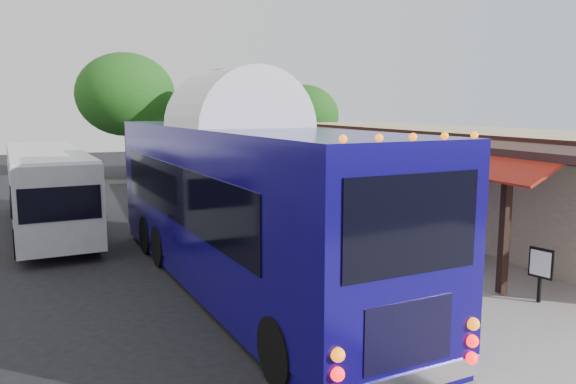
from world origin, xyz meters
name	(u,v)px	position (x,y,z in m)	size (l,w,h in m)	color
ground	(283,272)	(0.00, 0.00, 0.00)	(90.00, 90.00, 0.00)	black
sidewalk	(372,226)	(5.00, 4.00, 0.07)	(10.00, 40.00, 0.15)	#9E9B93
curb	(243,237)	(0.05, 4.00, 0.07)	(0.20, 40.00, 0.16)	gray
station_shelter	(451,174)	(8.38, 4.00, 1.85)	(8.15, 20.00, 3.60)	tan
coach_bus	(238,196)	(-1.45, -0.73, 2.27)	(4.03, 13.38, 4.22)	#100865
city_bus	(47,186)	(-6.05, 7.95, 1.61)	(3.42, 11.03, 2.91)	gray
ped_a	(340,251)	(0.60, -2.21, 1.06)	(0.67, 0.44, 1.83)	black
ped_b	(246,195)	(0.89, 6.38, 1.11)	(0.94, 0.73, 1.93)	black
ped_c	(234,187)	(1.30, 9.37, 1.00)	(1.00, 0.42, 1.71)	black
ped_d	(227,174)	(2.14, 13.69, 1.06)	(1.18, 0.68, 1.82)	black
sign_board	(541,266)	(4.25, -4.64, 0.97)	(0.20, 0.54, 1.22)	black
tree_left	(228,107)	(3.55, 18.66, 4.43)	(5.19, 5.19, 6.64)	#382314
tree_mid	(239,109)	(4.63, 19.95, 4.32)	(5.06, 5.06, 6.48)	#382314
tree_right	(303,115)	(8.89, 19.92, 3.90)	(4.57, 4.57, 5.85)	#382314
tree_far	(126,95)	(-1.81, 22.99, 5.18)	(6.07, 6.07, 7.77)	#382314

